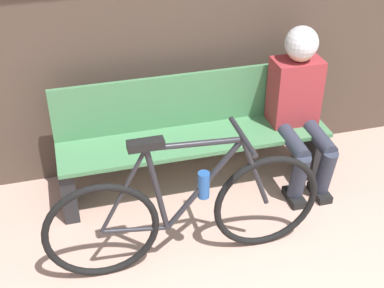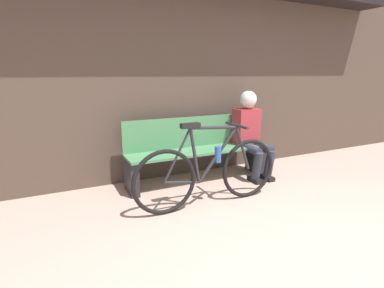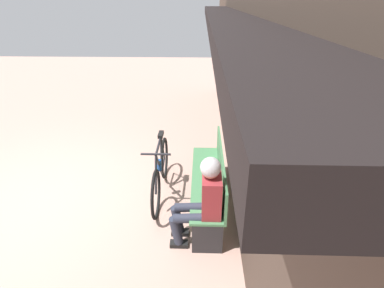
# 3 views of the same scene
# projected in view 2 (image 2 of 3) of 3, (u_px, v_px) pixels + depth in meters

# --- Properties ---
(storefront_wall) EXTENTS (12.00, 0.56, 3.20)m
(storefront_wall) POSITION_uv_depth(u_px,v_px,m) (185.00, 52.00, 3.96)
(storefront_wall) COLOR #4C3D33
(storefront_wall) RESTS_ON ground_plane
(park_bench_near) EXTENTS (1.91, 0.42, 0.83)m
(park_bench_near) POSITION_uv_depth(u_px,v_px,m) (198.00, 151.00, 3.92)
(park_bench_near) COLOR #477F51
(park_bench_near) RESTS_ON ground_plane
(bicycle) EXTENTS (1.69, 0.40, 0.91)m
(bicycle) POSITION_uv_depth(u_px,v_px,m) (209.00, 172.00, 3.17)
(bicycle) COLOR black
(bicycle) RESTS_ON ground_plane
(person_seated) EXTENTS (0.34, 0.60, 1.16)m
(person_seated) POSITION_uv_depth(u_px,v_px,m) (250.00, 128.00, 4.07)
(person_seated) COLOR #2D3342
(person_seated) RESTS_ON ground_plane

